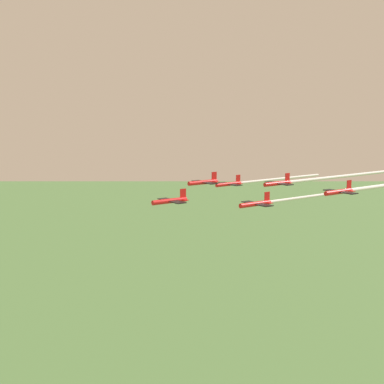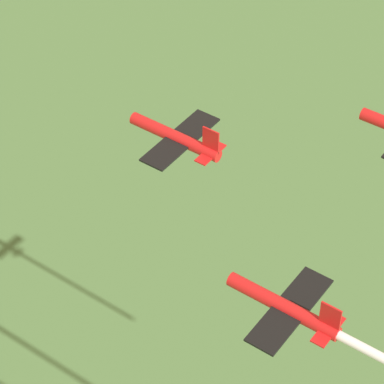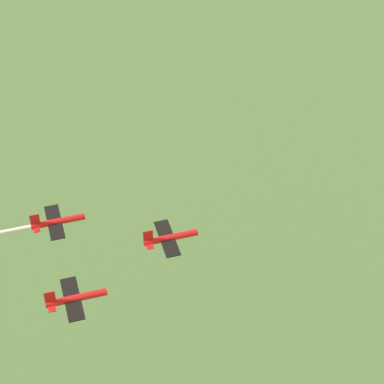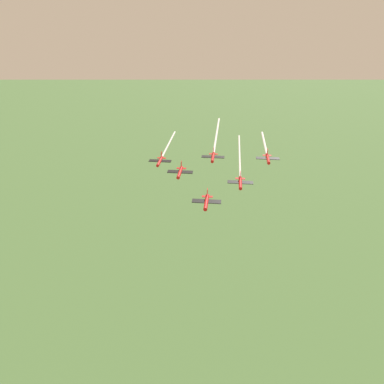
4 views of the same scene
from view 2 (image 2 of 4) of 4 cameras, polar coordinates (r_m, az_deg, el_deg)
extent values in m
cylinder|color=red|center=(78.54, -1.08, 3.49)|extent=(9.01, 3.98, 1.12)
cube|color=black|center=(78.26, -0.72, 3.32)|extent=(5.03, 8.85, 0.18)
cube|color=red|center=(75.97, 1.19, 3.26)|extent=(1.58, 0.65, 2.23)
cube|color=red|center=(76.86, 1.17, 2.46)|extent=(2.10, 3.43, 0.12)
cylinder|color=red|center=(66.53, 5.72, -7.13)|extent=(9.01, 3.98, 1.12)
cube|color=black|center=(66.35, 6.17, -7.35)|extent=(5.03, 8.85, 0.18)
cube|color=red|center=(64.46, 8.67, -7.76)|extent=(1.58, 0.65, 2.23)
cube|color=red|center=(65.52, 8.54, -8.54)|extent=(2.10, 3.43, 0.12)
camera|label=1|loc=(118.83, -73.83, -4.46)|focal=50.00mm
camera|label=3|loc=(139.00, 46.63, 50.32)|focal=70.00mm
camera|label=4|loc=(140.18, -45.30, 32.91)|focal=35.00mm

